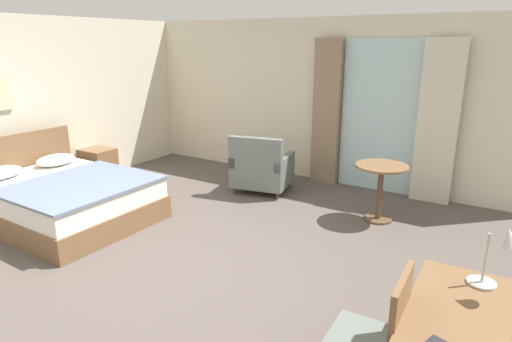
# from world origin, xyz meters

# --- Properties ---
(ground) EXTENTS (6.85, 7.79, 0.10)m
(ground) POSITION_xyz_m (0.00, 0.00, -0.05)
(ground) COLOR #564C47
(wall_back) EXTENTS (6.45, 0.12, 2.55)m
(wall_back) POSITION_xyz_m (0.00, 3.63, 1.27)
(wall_back) COLOR beige
(wall_back) RESTS_ON ground
(balcony_glass_door) EXTENTS (1.19, 0.02, 2.24)m
(balcony_glass_door) POSITION_xyz_m (1.07, 3.55, 1.12)
(balcony_glass_door) COLOR silver
(balcony_glass_door) RESTS_ON ground
(curtain_panel_left) EXTENTS (0.42, 0.10, 2.24)m
(curtain_panel_left) POSITION_xyz_m (0.25, 3.45, 1.12)
(curtain_panel_left) COLOR #897056
(curtain_panel_left) RESTS_ON ground
(curtain_panel_right) EXTENTS (0.53, 0.10, 2.24)m
(curtain_panel_right) POSITION_xyz_m (1.88, 3.45, 1.12)
(curtain_panel_right) COLOR beige
(curtain_panel_right) RESTS_ON ground
(bed) EXTENTS (2.13, 1.65, 0.99)m
(bed) POSITION_xyz_m (-1.94, 0.29, 0.29)
(bed) COLOR brown
(bed) RESTS_ON ground
(nightstand) EXTENTS (0.51, 0.42, 0.54)m
(nightstand) POSITION_xyz_m (-2.87, 1.58, 0.27)
(nightstand) COLOR brown
(nightstand) RESTS_ON ground
(writing_desk) EXTENTS (0.57, 1.42, 0.74)m
(writing_desk) POSITION_xyz_m (2.72, -0.58, 0.64)
(writing_desk) COLOR brown
(writing_desk) RESTS_ON ground
(desk_chair) EXTENTS (0.44, 0.48, 0.95)m
(desk_chair) POSITION_xyz_m (2.34, -0.59, 0.53)
(desk_chair) COLOR slate
(desk_chair) RESTS_ON ground
(desk_lamp) EXTENTS (0.27, 0.27, 0.47)m
(desk_lamp) POSITION_xyz_m (2.88, -0.11, 1.01)
(desk_lamp) COLOR #B7B2A8
(desk_lamp) RESTS_ON writing_desk
(armchair_by_window) EXTENTS (0.93, 0.89, 0.88)m
(armchair_by_window) POSITION_xyz_m (-0.37, 2.55, 0.34)
(armchair_by_window) COLOR slate
(armchair_by_window) RESTS_ON ground
(round_cafe_table) EXTENTS (0.65, 0.65, 0.73)m
(round_cafe_table) POSITION_xyz_m (1.47, 2.39, 0.53)
(round_cafe_table) COLOR brown
(round_cafe_table) RESTS_ON ground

